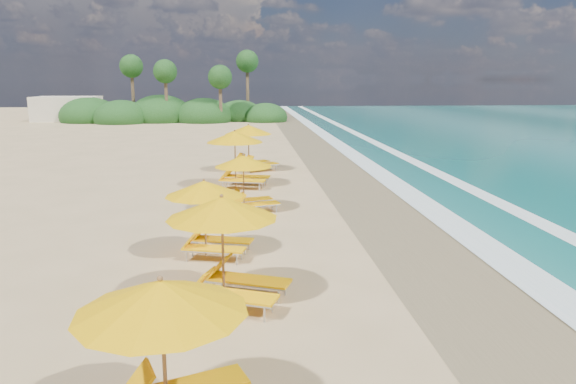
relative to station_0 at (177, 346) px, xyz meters
name	(u,v)px	position (x,y,z in m)	size (l,w,h in m)	color
ground	(288,228)	(2.27, 10.07, -1.28)	(160.00, 160.00, 0.00)	tan
wet_sand	(409,225)	(6.27, 10.07, -1.28)	(4.00, 160.00, 0.01)	olive
surf_foam	(488,223)	(8.97, 10.07, -1.26)	(4.00, 160.00, 0.01)	white
station_0	(177,346)	(0.00, 0.00, 0.00)	(2.96, 2.91, 2.29)	olive
station_1	(231,243)	(0.60, 4.29, 0.05)	(3.09, 3.05, 2.39)	olive
station_2	(211,213)	(-0.03, 7.51, -0.09)	(2.66, 2.57, 2.14)	olive
station_3	(248,179)	(1.01, 12.51, -0.10)	(2.65, 2.58, 2.12)	olive
station_4	(239,155)	(0.66, 17.02, 0.15)	(3.17, 3.06, 2.57)	olive
station_5	(252,144)	(1.27, 21.30, 0.11)	(3.31, 3.31, 2.50)	olive
treeline	(170,113)	(-7.66, 55.58, -0.29)	(25.80, 8.80, 9.74)	#163D14
beach_building	(68,109)	(-19.73, 58.07, 0.12)	(7.00, 5.00, 2.80)	beige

